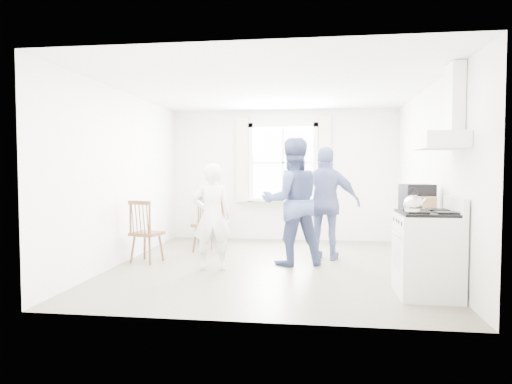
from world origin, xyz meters
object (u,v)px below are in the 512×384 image
at_px(gas_stove, 427,253).
at_px(windsor_chair_a, 208,215).
at_px(person_left, 212,217).
at_px(low_cabinet, 420,246).
at_px(person_right, 326,203).
at_px(stereo_stack, 417,197).
at_px(windsor_chair_b, 143,225).
at_px(person_mid, 292,202).
at_px(windsor_chair_c, 212,217).

height_order(gas_stove, windsor_chair_a, gas_stove).
bearing_deg(person_left, low_cabinet, 162.58).
bearing_deg(person_right, windsor_chair_a, -13.48).
relative_size(stereo_stack, person_right, 0.24).
bearing_deg(person_right, person_left, 41.81).
height_order(windsor_chair_b, person_mid, person_mid).
xyz_separation_m(low_cabinet, person_mid, (-1.67, 0.76, 0.49)).
xyz_separation_m(windsor_chair_a, windsor_chair_b, (-0.61, -1.64, 0.02)).
bearing_deg(person_mid, stereo_stack, 139.14).
xyz_separation_m(windsor_chair_a, windsor_chair_c, (0.25, -0.73, 0.06)).
xyz_separation_m(gas_stove, person_left, (-2.70, 0.96, 0.27)).
bearing_deg(person_left, windsor_chair_a, -86.77).
height_order(gas_stove, person_mid, person_mid).
relative_size(windsor_chair_c, person_right, 0.58).
bearing_deg(person_left, windsor_chair_c, -88.79).
xyz_separation_m(windsor_chair_b, person_right, (2.75, 0.67, 0.30)).
height_order(windsor_chair_c, person_left, person_left).
distance_m(stereo_stack, windsor_chair_b, 3.94).
xyz_separation_m(gas_stove, person_right, (-1.09, 1.92, 0.40)).
bearing_deg(windsor_chair_b, person_mid, 5.36).
height_order(stereo_stack, windsor_chair_b, stereo_stack).
height_order(stereo_stack, windsor_chair_a, stereo_stack).
xyz_separation_m(person_left, person_mid, (1.10, 0.50, 0.19)).
bearing_deg(windsor_chair_b, windsor_chair_c, 47.03).
height_order(person_left, person_mid, person_mid).
distance_m(low_cabinet, person_mid, 1.90).
distance_m(stereo_stack, person_mid, 1.78).
height_order(gas_stove, low_cabinet, gas_stove).
bearing_deg(windsor_chair_a, person_right, -24.46).
bearing_deg(person_right, low_cabinet, 144.57).
relative_size(windsor_chair_b, windsor_chair_c, 0.94).
bearing_deg(gas_stove, windsor_chair_a, 138.18).
bearing_deg(person_right, windsor_chair_b, 24.60).
bearing_deg(windsor_chair_a, windsor_chair_c, -71.34).
relative_size(low_cabinet, person_left, 0.60).
distance_m(windsor_chair_a, person_mid, 2.20).
distance_m(windsor_chair_b, person_mid, 2.28).
height_order(windsor_chair_a, windsor_chair_c, windsor_chair_c).
height_order(gas_stove, windsor_chair_b, gas_stove).
bearing_deg(person_left, person_mid, -167.46).
height_order(stereo_stack, person_left, person_left).
relative_size(windsor_chair_b, person_right, 0.54).
distance_m(low_cabinet, stereo_stack, 0.62).
bearing_deg(person_right, stereo_stack, 145.61).
distance_m(gas_stove, stereo_stack, 0.97).
bearing_deg(low_cabinet, person_right, 133.59).
bearing_deg(person_right, person_mid, 52.66).
xyz_separation_m(gas_stove, person_mid, (-1.60, 1.46, 0.46)).
height_order(low_cabinet, person_mid, person_mid).
distance_m(windsor_chair_b, person_left, 1.19).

